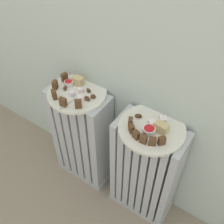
% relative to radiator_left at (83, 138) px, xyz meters
% --- Properties ---
extents(radiator_left, '(0.29, 0.15, 0.57)m').
position_rel_radiator_left_xyz_m(radiator_left, '(0.00, 0.00, 0.00)').
color(radiator_left, '#B2B2B7').
rests_on(radiator_left, ground_plane).
extents(radiator_right, '(0.29, 0.15, 0.57)m').
position_rel_radiator_left_xyz_m(radiator_right, '(0.35, -0.00, 0.00)').
color(radiator_right, '#B2B2B7').
rests_on(radiator_right, ground_plane).
extents(plate_left, '(0.25, 0.25, 0.01)m').
position_rel_radiator_left_xyz_m(plate_left, '(0.00, 0.00, 0.29)').
color(plate_left, silver).
rests_on(plate_left, radiator_left).
extents(plate_right, '(0.25, 0.25, 0.01)m').
position_rel_radiator_left_xyz_m(plate_right, '(0.35, 0.00, 0.29)').
color(plate_right, silver).
rests_on(plate_right, radiator_right).
extents(dark_cake_slice_left_0, '(0.02, 0.03, 0.04)m').
position_rel_radiator_left_xyz_m(dark_cake_slice_left_0, '(-0.09, 0.03, 0.32)').
color(dark_cake_slice_left_0, '#56351E').
rests_on(dark_cake_slice_left_0, plate_left).
extents(dark_cake_slice_left_1, '(0.03, 0.03, 0.04)m').
position_rel_radiator_left_xyz_m(dark_cake_slice_left_1, '(-0.09, -0.03, 0.32)').
color(dark_cake_slice_left_1, '#56351E').
rests_on(dark_cake_slice_left_1, plate_left).
extents(dark_cake_slice_left_2, '(0.03, 0.03, 0.04)m').
position_rel_radiator_left_xyz_m(dark_cake_slice_left_2, '(-0.05, -0.08, 0.32)').
color(dark_cake_slice_left_2, '#56351E').
rests_on(dark_cake_slice_left_2, plate_left).
extents(dark_cake_slice_left_3, '(0.03, 0.02, 0.04)m').
position_rel_radiator_left_xyz_m(dark_cake_slice_left_3, '(0.01, -0.09, 0.32)').
color(dark_cake_slice_left_3, '#56351E').
rests_on(dark_cake_slice_left_3, plate_left).
extents(dark_cake_slice_left_4, '(0.03, 0.03, 0.04)m').
position_rel_radiator_left_xyz_m(dark_cake_slice_left_4, '(0.07, -0.07, 0.32)').
color(dark_cake_slice_left_4, '#56351E').
rests_on(dark_cake_slice_left_4, plate_left).
extents(marble_cake_slice_left_0, '(0.05, 0.03, 0.04)m').
position_rel_radiator_left_xyz_m(marble_cake_slice_left_0, '(-0.03, 0.04, 0.32)').
color(marble_cake_slice_left_0, tan).
rests_on(marble_cake_slice_left_0, plate_left).
extents(turkish_delight_left_0, '(0.03, 0.03, 0.02)m').
position_rel_radiator_left_xyz_m(turkish_delight_left_0, '(0.05, -0.04, 0.31)').
color(turkish_delight_left_0, white).
rests_on(turkish_delight_left_0, plate_left).
extents(turkish_delight_left_1, '(0.03, 0.03, 0.02)m').
position_rel_radiator_left_xyz_m(turkish_delight_left_1, '(-0.00, -0.03, 0.31)').
color(turkish_delight_left_1, white).
rests_on(turkish_delight_left_1, plate_left).
extents(turkish_delight_left_2, '(0.03, 0.03, 0.02)m').
position_rel_radiator_left_xyz_m(turkish_delight_left_2, '(0.01, 0.01, 0.31)').
color(turkish_delight_left_2, white).
rests_on(turkish_delight_left_2, plate_left).
extents(medjool_date_left_0, '(0.03, 0.02, 0.01)m').
position_rel_radiator_left_xyz_m(medjool_date_left_0, '(0.04, 0.03, 0.31)').
color(medjool_date_left_0, '#4C2814').
rests_on(medjool_date_left_0, plate_left).
extents(medjool_date_left_1, '(0.03, 0.03, 0.01)m').
position_rel_radiator_left_xyz_m(medjool_date_left_1, '(0.07, -0.01, 0.31)').
color(medjool_date_left_1, '#4C2814').
rests_on(medjool_date_left_1, plate_left).
extents(medjool_date_left_2, '(0.02, 0.03, 0.01)m').
position_rel_radiator_left_xyz_m(medjool_date_left_2, '(-0.05, -0.01, 0.31)').
color(medjool_date_left_2, '#4C2814').
rests_on(medjool_date_left_2, plate_left).
extents(medjool_date_left_3, '(0.03, 0.03, 0.02)m').
position_rel_radiator_left_xyz_m(medjool_date_left_3, '(0.08, 0.01, 0.31)').
color(medjool_date_left_3, '#4C2814').
rests_on(medjool_date_left_3, plate_left).
extents(jam_bowl_left, '(0.04, 0.04, 0.02)m').
position_rel_radiator_left_xyz_m(jam_bowl_left, '(-0.06, 0.01, 0.31)').
color(jam_bowl_left, white).
rests_on(jam_bowl_left, plate_left).
extents(dark_cake_slice_right_0, '(0.03, 0.03, 0.03)m').
position_rel_radiator_left_xyz_m(dark_cake_slice_right_0, '(0.28, -0.04, 0.32)').
color(dark_cake_slice_right_0, '#56351E').
rests_on(dark_cake_slice_right_0, plate_right).
extents(dark_cake_slice_right_1, '(0.03, 0.03, 0.03)m').
position_rel_radiator_left_xyz_m(dark_cake_slice_right_1, '(0.30, -0.06, 0.32)').
color(dark_cake_slice_right_1, '#56351E').
rests_on(dark_cake_slice_right_1, plate_right).
extents(dark_cake_slice_right_2, '(0.03, 0.02, 0.03)m').
position_rel_radiator_left_xyz_m(dark_cake_slice_right_2, '(0.33, -0.08, 0.32)').
color(dark_cake_slice_right_2, '#56351E').
rests_on(dark_cake_slice_right_2, plate_right).
extents(dark_cake_slice_right_3, '(0.03, 0.02, 0.03)m').
position_rel_radiator_left_xyz_m(dark_cake_slice_right_3, '(0.36, -0.08, 0.32)').
color(dark_cake_slice_right_3, '#56351E').
rests_on(dark_cake_slice_right_3, plate_right).
extents(dark_cake_slice_right_4, '(0.03, 0.03, 0.03)m').
position_rel_radiator_left_xyz_m(dark_cake_slice_right_4, '(0.39, -0.07, 0.32)').
color(dark_cake_slice_right_4, '#56351E').
rests_on(dark_cake_slice_right_4, plate_right).
extents(dark_cake_slice_right_5, '(0.03, 0.03, 0.03)m').
position_rel_radiator_left_xyz_m(dark_cake_slice_right_5, '(0.42, -0.05, 0.32)').
color(dark_cake_slice_right_5, '#56351E').
rests_on(dark_cake_slice_right_5, plate_right).
extents(marble_cake_slice_right_0, '(0.05, 0.03, 0.04)m').
position_rel_radiator_left_xyz_m(marble_cake_slice_right_0, '(0.39, -0.00, 0.32)').
color(marble_cake_slice_right_0, tan).
rests_on(marble_cake_slice_right_0, plate_right).
extents(turkish_delight_right_0, '(0.04, 0.04, 0.03)m').
position_rel_radiator_left_xyz_m(turkish_delight_right_0, '(0.37, 0.04, 0.31)').
color(turkish_delight_right_0, white).
rests_on(turkish_delight_right_0, plate_right).
extents(turkish_delight_right_1, '(0.03, 0.03, 0.02)m').
position_rel_radiator_left_xyz_m(turkish_delight_right_1, '(0.35, 0.01, 0.31)').
color(turkish_delight_right_1, white).
rests_on(turkish_delight_right_1, plate_right).
extents(medjool_date_right_0, '(0.03, 0.03, 0.02)m').
position_rel_radiator_left_xyz_m(medjool_date_right_0, '(0.29, 0.02, 0.31)').
color(medjool_date_right_0, '#4C2814').
rests_on(medjool_date_right_0, plate_right).
extents(medjool_date_right_1, '(0.02, 0.03, 0.02)m').
position_rel_radiator_left_xyz_m(medjool_date_right_1, '(0.35, -0.06, 0.31)').
color(medjool_date_right_1, '#4C2814').
rests_on(medjool_date_right_1, plate_right).
extents(jam_bowl_right, '(0.05, 0.05, 0.02)m').
position_rel_radiator_left_xyz_m(jam_bowl_right, '(0.36, -0.03, 0.31)').
color(jam_bowl_right, white).
rests_on(jam_bowl_right, plate_right).
extents(fork, '(0.03, 0.10, 0.00)m').
position_rel_radiator_left_xyz_m(fork, '(0.02, -0.06, 0.30)').
color(fork, '#B7B7BC').
rests_on(fork, plate_left).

